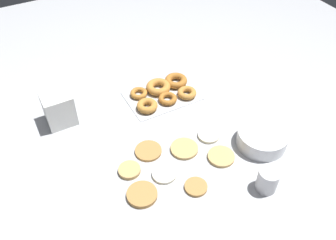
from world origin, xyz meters
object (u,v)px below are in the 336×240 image
object	(u,v)px
pancake_4	(164,174)
paper_cup	(268,180)
donut_tray	(163,92)
batter_bowl	(262,138)
pancake_6	(209,135)
pancake_0	(221,157)
pancake_5	(129,170)
pancake_1	(196,187)
pancake_2	(184,149)
pancake_7	(148,151)
pancake_3	(142,194)
container_stack	(59,108)

from	to	relation	value
pancake_4	paper_cup	bearing A→B (deg)	143.07
donut_tray	batter_bowl	size ratio (longest dim) A/B	1.62
pancake_6	paper_cup	bearing A→B (deg)	97.84
pancake_0	donut_tray	size ratio (longest dim) A/B	0.33
pancake_5	batter_bowl	world-z (taller)	batter_bowl
pancake_1	batter_bowl	size ratio (longest dim) A/B	0.42
pancake_5	paper_cup	distance (m)	0.50
pancake_2	paper_cup	xyz separation A→B (m)	(-0.17, 0.29, 0.04)
pancake_7	paper_cup	bearing A→B (deg)	130.29
pancake_6	pancake_0	bearing A→B (deg)	80.86
pancake_4	paper_cup	size ratio (longest dim) A/B	1.01
pancake_2	pancake_7	bearing A→B (deg)	-23.68
donut_tray	pancake_0	bearing A→B (deg)	92.78
pancake_3	donut_tray	distance (m)	0.55
pancake_5	paper_cup	xyz separation A→B (m)	(-0.40, 0.29, 0.04)
pancake_0	donut_tray	bearing A→B (deg)	-87.22
pancake_2	batter_bowl	distance (m)	0.31
pancake_1	pancake_2	bearing A→B (deg)	-106.95
pancake_7	donut_tray	world-z (taller)	donut_tray
pancake_4	pancake_7	distance (m)	0.13
pancake_5	batter_bowl	bearing A→B (deg)	167.21
pancake_0	pancake_6	bearing A→B (deg)	-99.14
pancake_6	paper_cup	world-z (taller)	paper_cup
pancake_6	pancake_7	distance (m)	0.26
pancake_1	pancake_7	world-z (taller)	pancake_1
pancake_2	pancake_4	size ratio (longest dim) A/B	1.21
pancake_2	pancake_6	distance (m)	0.12
pancake_4	pancake_6	world-z (taller)	same
pancake_1	container_stack	distance (m)	0.65
donut_tray	batter_bowl	xyz separation A→B (m)	(-0.20, 0.45, 0.02)
pancake_6	donut_tray	bearing A→B (deg)	-82.84
batter_bowl	donut_tray	bearing A→B (deg)	-65.75
pancake_3	batter_bowl	xyz separation A→B (m)	(-0.52, -0.00, 0.02)
pancake_1	pancake_5	size ratio (longest dim) A/B	0.99
pancake_3	paper_cup	xyz separation A→B (m)	(-0.40, 0.18, 0.04)
container_stack	paper_cup	bearing A→B (deg)	128.57
pancake_0	container_stack	world-z (taller)	container_stack
pancake_2	batter_bowl	world-z (taller)	batter_bowl
pancake_6	pancake_7	xyz separation A→B (m)	(0.25, -0.04, -0.00)
pancake_1	pancake_0	bearing A→B (deg)	-154.98
pancake_3	pancake_6	size ratio (longest dim) A/B	1.23
pancake_7	pancake_5	bearing A→B (deg)	27.38
pancake_2	pancake_4	distance (m)	0.14
pancake_3	donut_tray	xyz separation A→B (m)	(-0.32, -0.45, 0.01)
pancake_2	donut_tray	world-z (taller)	donut_tray
pancake_7	batter_bowl	world-z (taller)	batter_bowl
pancake_3	paper_cup	distance (m)	0.44
pancake_4	pancake_7	bearing A→B (deg)	-88.77
pancake_7	container_stack	size ratio (longest dim) A/B	0.73
pancake_3	container_stack	world-z (taller)	container_stack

